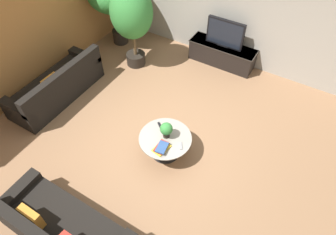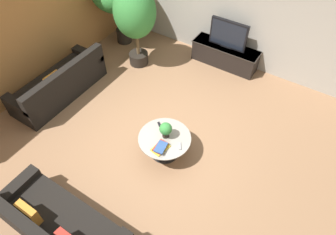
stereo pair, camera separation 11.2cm
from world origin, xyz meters
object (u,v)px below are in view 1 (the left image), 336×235
(coffee_table, at_px, (165,142))
(potted_palm_corner, at_px, (132,15))
(couch_by_wall, at_px, (58,87))
(couch_near_entry, at_px, (63,231))
(media_console, at_px, (222,54))
(television, at_px, (225,33))
(potted_plant_tabletop, at_px, (166,129))

(coffee_table, relative_size, potted_palm_corner, 0.48)
(couch_by_wall, bearing_deg, coffee_table, 87.88)
(couch_near_entry, relative_size, potted_palm_corner, 1.05)
(couch_near_entry, bearing_deg, media_console, -92.45)
(television, xyz_separation_m, couch_near_entry, (-0.23, -5.27, -0.57))
(media_console, bearing_deg, couch_by_wall, -131.15)
(couch_by_wall, height_order, potted_plant_tabletop, couch_by_wall)
(potted_palm_corner, bearing_deg, media_console, 31.26)
(coffee_table, relative_size, potted_plant_tabletop, 2.97)
(television, xyz_separation_m, potted_plant_tabletop, (0.24, -3.05, -0.21))
(coffee_table, bearing_deg, television, 94.42)
(media_console, bearing_deg, potted_plant_tabletop, -85.58)
(media_console, height_order, potted_palm_corner, potted_palm_corner)
(television, bearing_deg, coffee_table, -85.58)
(coffee_table, height_order, potted_palm_corner, potted_palm_corner)
(couch_by_wall, distance_m, potted_plant_tabletop, 2.87)
(television, bearing_deg, potted_palm_corner, -148.78)
(television, distance_m, coffee_table, 3.15)
(potted_palm_corner, bearing_deg, television, 31.22)
(media_console, relative_size, television, 1.81)
(television, xyz_separation_m, coffee_table, (0.24, -3.09, -0.54))
(couch_by_wall, distance_m, potted_palm_corner, 2.28)
(couch_near_entry, bearing_deg, potted_plant_tabletop, -101.75)
(television, height_order, coffee_table, television)
(media_console, height_order, television, television)
(potted_palm_corner, bearing_deg, couch_near_entry, -68.87)
(coffee_table, distance_m, potted_plant_tabletop, 0.33)
(television, bearing_deg, media_console, 90.00)
(potted_palm_corner, relative_size, potted_plant_tabletop, 6.20)
(couch_near_entry, distance_m, potted_plant_tabletop, 2.30)
(couch_by_wall, relative_size, potted_plant_tabletop, 6.74)
(television, distance_m, couch_near_entry, 5.30)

